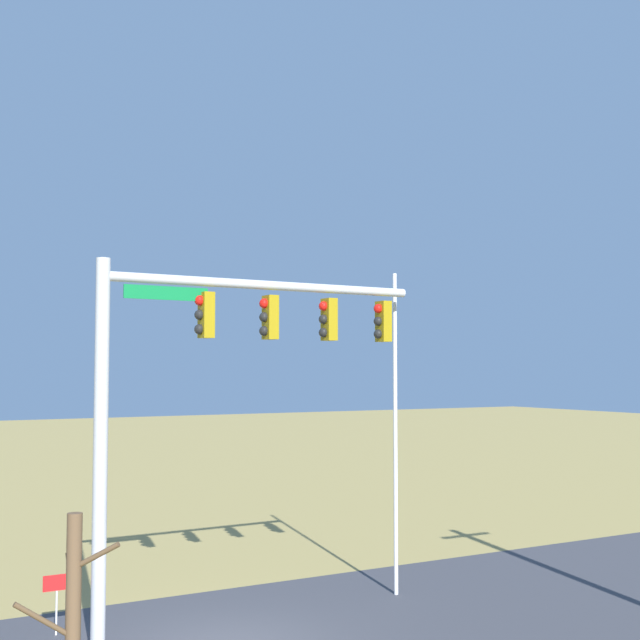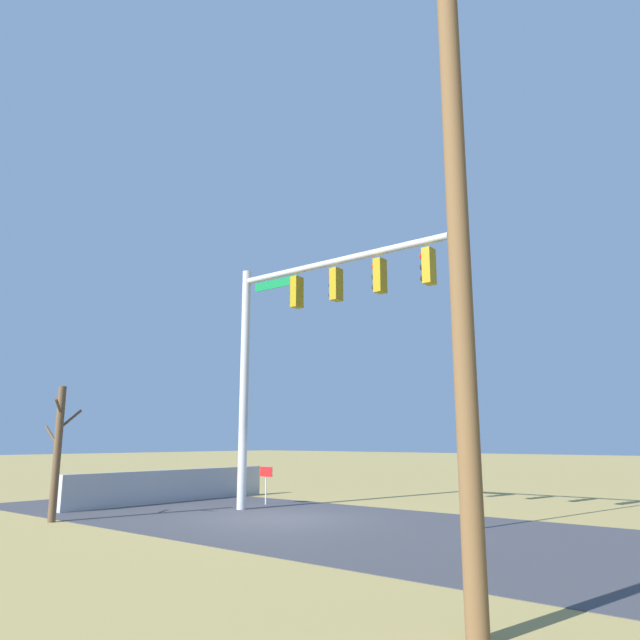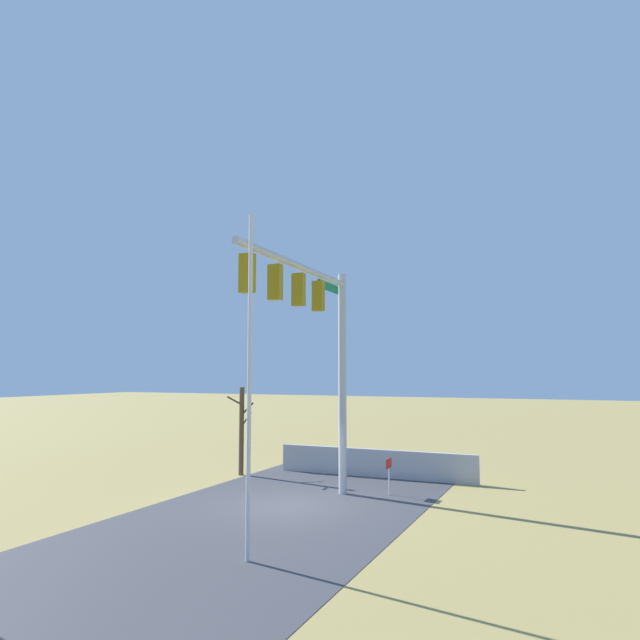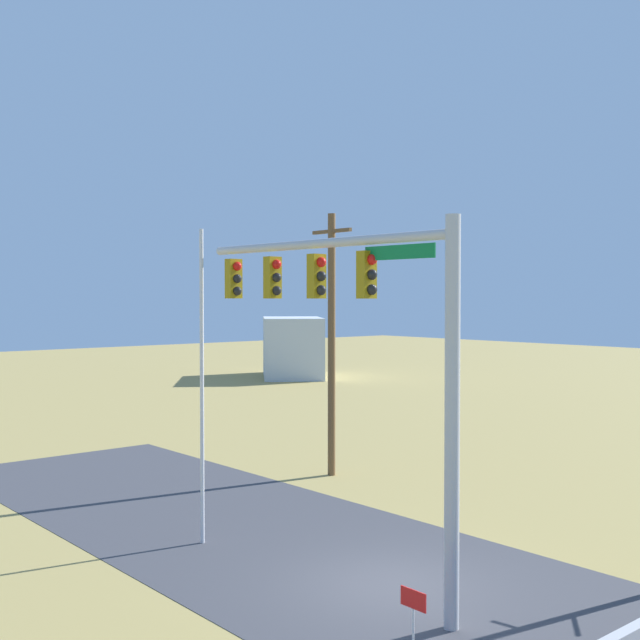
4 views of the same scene
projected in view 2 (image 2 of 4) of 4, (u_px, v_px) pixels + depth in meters
The scene contains 9 objects.
ground_plane at pixel (276, 519), 16.21m from camera, with size 160.00×160.00×0.00m, color #9E894C.
road_surface at pixel (401, 533), 13.70m from camera, with size 28.00×8.00×0.01m, color #3D3D42.
sidewalk_corner at pixel (220, 507), 18.93m from camera, with size 6.00×6.00×0.01m, color #B7B5AD.
retaining_fence at pixel (173, 486), 20.56m from camera, with size 0.20×8.11×1.09m, color #A8A8AD.
signal_mast at pixel (299, 325), 18.00m from camera, with size 7.44×0.52×7.60m.
flagpole at pixel (466, 368), 14.95m from camera, with size 0.10×0.10×7.77m, color silver.
utility_pole at pixel (458, 225), 7.18m from camera, with size 1.90×0.26×8.95m.
bare_tree at pixel (57, 450), 15.88m from camera, with size 1.27×1.02×3.53m.
open_sign at pixel (266, 476), 19.89m from camera, with size 0.56×0.04×1.22m.
Camera 2 is at (-11.80, 12.24, 2.10)m, focal length 33.46 mm.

